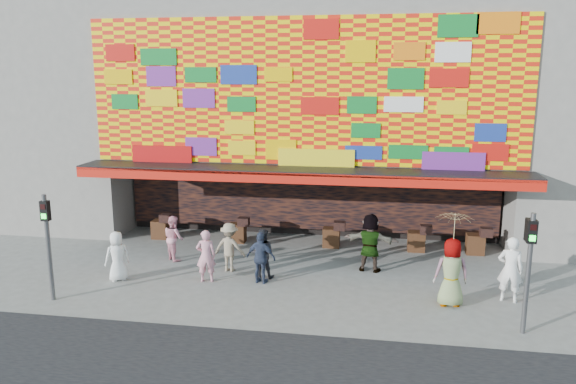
% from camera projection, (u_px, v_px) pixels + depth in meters
% --- Properties ---
extents(ground, '(90.00, 90.00, 0.00)m').
position_uv_depth(ground, '(282.00, 293.00, 16.06)').
color(ground, slate).
rests_on(ground, ground).
extents(shop_building, '(15.20, 9.40, 10.00)m').
position_uv_depth(shop_building, '(317.00, 96.00, 22.85)').
color(shop_building, gray).
rests_on(shop_building, ground).
extents(neighbor_left, '(11.00, 8.00, 12.00)m').
position_uv_depth(neighbor_left, '(22.00, 77.00, 24.60)').
color(neighbor_left, gray).
rests_on(neighbor_left, ground).
extents(signal_left, '(0.22, 0.20, 3.00)m').
position_uv_depth(signal_left, '(48.00, 235.00, 15.21)').
color(signal_left, '#59595B').
rests_on(signal_left, ground).
extents(signal_right, '(0.22, 0.20, 3.00)m').
position_uv_depth(signal_right, '(529.00, 260.00, 13.23)').
color(signal_right, '#59595B').
rests_on(signal_right, ground).
extents(ped_a, '(0.88, 0.85, 1.53)m').
position_uv_depth(ped_a, '(117.00, 256.00, 16.89)').
color(ped_a, white).
rests_on(ped_a, ground).
extents(ped_b, '(0.66, 0.51, 1.61)m').
position_uv_depth(ped_b, '(206.00, 256.00, 16.81)').
color(ped_b, pink).
rests_on(ped_b, ground).
extents(ped_c, '(0.76, 0.60, 1.54)m').
position_uv_depth(ped_c, '(262.00, 253.00, 17.16)').
color(ped_c, black).
rests_on(ped_c, ground).
extents(ped_d, '(1.08, 0.71, 1.56)m').
position_uv_depth(ped_d, '(230.00, 247.00, 17.72)').
color(ped_d, gray).
rests_on(ped_d, ground).
extents(ped_e, '(0.99, 0.59, 1.58)m').
position_uv_depth(ped_e, '(261.00, 258.00, 16.69)').
color(ped_e, '#2D374F').
rests_on(ped_e, ground).
extents(ped_f, '(1.80, 0.84, 1.87)m').
position_uv_depth(ped_f, '(370.00, 243.00, 17.68)').
color(ped_f, gray).
rests_on(ped_f, ground).
extents(ped_g, '(0.98, 0.69, 1.87)m').
position_uv_depth(ped_g, '(451.00, 272.00, 15.04)').
color(ped_g, gray).
rests_on(ped_g, ground).
extents(ped_h, '(0.76, 0.58, 1.85)m').
position_uv_depth(ped_h, '(510.00, 269.00, 15.31)').
color(ped_h, white).
rests_on(ped_h, ground).
extents(ped_i, '(0.93, 0.92, 1.51)m').
position_uv_depth(ped_i, '(174.00, 238.00, 18.80)').
color(ped_i, pink).
rests_on(ped_i, ground).
extents(parasol, '(1.26, 1.27, 1.85)m').
position_uv_depth(parasol, '(454.00, 229.00, 14.78)').
color(parasol, beige).
rests_on(parasol, ground).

